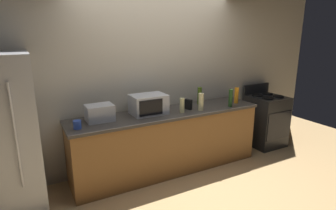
% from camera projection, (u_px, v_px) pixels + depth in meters
% --- Properties ---
extents(ground_plane, '(8.00, 8.00, 0.00)m').
position_uv_depth(ground_plane, '(182.00, 181.00, 3.83)').
color(ground_plane, tan).
extents(back_wall, '(6.40, 0.10, 2.70)m').
position_uv_depth(back_wall, '(155.00, 77.00, 4.17)').
color(back_wall, '#B2A893').
rests_on(back_wall, ground_plane).
extents(counter_run, '(2.84, 0.64, 0.90)m').
position_uv_depth(counter_run, '(168.00, 141.00, 4.05)').
color(counter_run, brown).
rests_on(counter_run, ground_plane).
extents(refrigerator, '(0.72, 0.73, 1.80)m').
position_uv_depth(refrigerator, '(2.00, 137.00, 2.99)').
color(refrigerator, '#B7BABF').
rests_on(refrigerator, ground_plane).
extents(stove_range, '(0.60, 0.61, 1.08)m').
position_uv_depth(stove_range, '(265.00, 120.00, 4.97)').
color(stove_range, black).
rests_on(stove_range, ground_plane).
extents(microwave, '(0.48, 0.35, 0.27)m').
position_uv_depth(microwave, '(149.00, 104.00, 3.81)').
color(microwave, '#B7BABF').
rests_on(microwave, counter_run).
extents(toaster_oven, '(0.34, 0.26, 0.21)m').
position_uv_depth(toaster_oven, '(100.00, 113.00, 3.51)').
color(toaster_oven, '#B7BABF').
rests_on(toaster_oven, counter_run).
extents(cordless_phone, '(0.08, 0.12, 0.15)m').
position_uv_depth(cordless_phone, '(188.00, 104.00, 4.04)').
color(cordless_phone, black).
rests_on(cordless_phone, counter_run).
extents(bottle_hand_soap, '(0.08, 0.08, 0.25)m').
position_uv_depth(bottle_hand_soap, '(201.00, 102.00, 3.98)').
color(bottle_hand_soap, beige).
rests_on(bottle_hand_soap, counter_run).
extents(bottle_vinegar, '(0.07, 0.07, 0.21)m').
position_uv_depth(bottle_vinegar, '(182.00, 105.00, 3.87)').
color(bottle_vinegar, beige).
rests_on(bottle_vinegar, counter_run).
extents(bottle_olive_oil, '(0.07, 0.07, 0.27)m').
position_uv_depth(bottle_olive_oil, '(200.00, 96.00, 4.33)').
color(bottle_olive_oil, '#4C6B19').
rests_on(bottle_olive_oil, counter_run).
extents(bottle_wine, '(0.06, 0.06, 0.27)m').
position_uv_depth(bottle_wine, '(231.00, 98.00, 4.17)').
color(bottle_wine, '#1E3F19').
rests_on(bottle_wine, counter_run).
extents(bottle_dish_soap, '(0.06, 0.06, 0.25)m').
position_uv_depth(bottle_dish_soap, '(236.00, 95.00, 4.38)').
color(bottle_dish_soap, orange).
rests_on(bottle_dish_soap, counter_run).
extents(mug_blue, '(0.09, 0.09, 0.10)m').
position_uv_depth(mug_blue, '(77.00, 125.00, 3.23)').
color(mug_blue, '#2D4CB2').
rests_on(mug_blue, counter_run).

